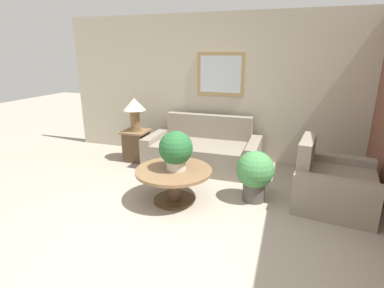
{
  "coord_description": "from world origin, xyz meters",
  "views": [
    {
      "loc": [
        1.02,
        -2.46,
        1.93
      ],
      "look_at": [
        -0.37,
        1.72,
        0.58
      ],
      "focal_mm": 28.0,
      "sensor_mm": 36.0,
      "label": 1
    }
  ],
  "objects": [
    {
      "name": "couch_main",
      "position": [
        -0.37,
        2.33,
        0.27
      ],
      "size": [
        1.93,
        0.96,
        0.86
      ],
      "color": "gray",
      "rests_on": "ground_plane"
    },
    {
      "name": "table_lamp",
      "position": [
        -1.62,
        2.23,
        0.98
      ],
      "size": [
        0.4,
        0.4,
        0.59
      ],
      "color": "brown",
      "rests_on": "side_table"
    },
    {
      "name": "wall_back",
      "position": [
        -0.0,
        2.93,
        1.31
      ],
      "size": [
        6.57,
        0.09,
        2.6
      ],
      "color": "#B2A893",
      "rests_on": "ground_plane"
    },
    {
      "name": "potted_plant_floor",
      "position": [
        0.65,
        1.31,
        0.4
      ],
      "size": [
        0.5,
        0.5,
        0.69
      ],
      "color": "#4C4742",
      "rests_on": "ground_plane"
    },
    {
      "name": "armchair",
      "position": [
        1.63,
        1.54,
        0.27
      ],
      "size": [
        1.09,
        1.24,
        0.86
      ],
      "rotation": [
        0.0,
        0.0,
        1.43
      ],
      "color": "gray",
      "rests_on": "ground_plane"
    },
    {
      "name": "potted_plant_on_table",
      "position": [
        -0.34,
        0.96,
        0.73
      ],
      "size": [
        0.44,
        0.44,
        0.52
      ],
      "color": "beige",
      "rests_on": "coffee_table"
    },
    {
      "name": "coffee_table",
      "position": [
        -0.37,
        0.95,
        0.33
      ],
      "size": [
        1.01,
        1.01,
        0.46
      ],
      "color": "#4C3823",
      "rests_on": "ground_plane"
    },
    {
      "name": "side_table",
      "position": [
        -1.62,
        2.23,
        0.29
      ],
      "size": [
        0.45,
        0.45,
        0.57
      ],
      "color": "#4C3823",
      "rests_on": "ground_plane"
    },
    {
      "name": "ground_plane",
      "position": [
        0.0,
        0.0,
        0.0
      ],
      "size": [
        20.0,
        20.0,
        0.0
      ],
      "primitive_type": "plane",
      "color": "gray"
    }
  ]
}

